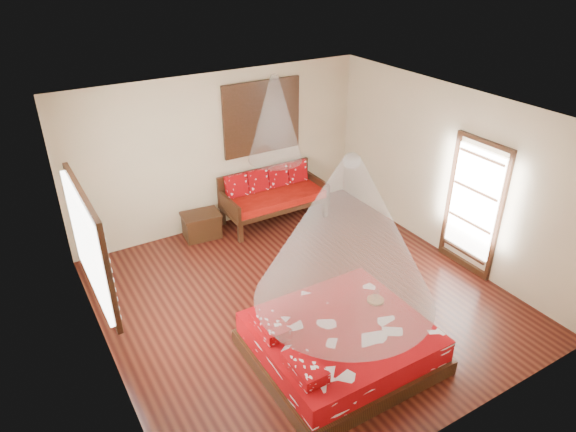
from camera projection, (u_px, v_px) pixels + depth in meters
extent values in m
cube|color=black|center=(303.00, 298.00, 7.65)|extent=(5.50, 5.50, 0.02)
cube|color=white|center=(306.00, 114.00, 6.31)|extent=(5.50, 5.50, 0.02)
cube|color=beige|center=(96.00, 275.00, 5.73)|extent=(0.02, 5.50, 2.80)
cube|color=beige|center=(449.00, 173.00, 8.23)|extent=(0.02, 5.50, 2.80)
cube|color=beige|center=(220.00, 152.00, 9.06)|extent=(5.50, 0.02, 2.80)
cube|color=beige|center=(460.00, 332.00, 4.90)|extent=(5.50, 0.02, 2.80)
cube|color=black|center=(340.00, 351.00, 6.51)|extent=(2.13, 1.93, 0.20)
cube|color=#8C0408|center=(341.00, 336.00, 6.39)|extent=(2.03, 1.83, 0.30)
cube|color=#8C0408|center=(305.00, 367.00, 5.62)|extent=(0.31, 0.56, 0.14)
cube|color=#8C0408|center=(270.00, 325.00, 6.24)|extent=(0.31, 0.56, 0.14)
cube|color=black|center=(240.00, 231.00, 8.97)|extent=(0.08, 0.08, 0.42)
cube|color=black|center=(325.00, 207.00, 9.79)|extent=(0.08, 0.08, 0.42)
cube|color=black|center=(223.00, 214.00, 9.52)|extent=(0.08, 0.08, 0.42)
cube|color=black|center=(305.00, 192.00, 10.34)|extent=(0.08, 0.08, 0.42)
cube|color=black|center=(275.00, 202.00, 9.57)|extent=(1.93, 0.86, 0.08)
cube|color=#840B04|center=(275.00, 197.00, 9.52)|extent=(1.87, 0.80, 0.14)
cube|color=black|center=(264.00, 181.00, 9.73)|extent=(1.93, 0.06, 0.55)
cube|color=black|center=(229.00, 206.00, 9.08)|extent=(0.06, 0.86, 0.30)
cube|color=black|center=(316.00, 184.00, 9.92)|extent=(0.06, 0.86, 0.30)
cube|color=#8C0408|center=(236.00, 186.00, 9.30)|extent=(0.41, 0.20, 0.42)
cube|color=#8C0408|center=(257.00, 181.00, 9.50)|extent=(0.41, 0.20, 0.42)
cube|color=#8C0408|center=(277.00, 176.00, 9.69)|extent=(0.41, 0.20, 0.42)
cube|color=#8C0408|center=(296.00, 172.00, 9.89)|extent=(0.41, 0.20, 0.42)
cube|color=black|center=(202.00, 226.00, 9.13)|extent=(0.66, 0.50, 0.41)
cube|color=black|center=(201.00, 215.00, 9.02)|extent=(0.70, 0.54, 0.05)
cube|color=black|center=(262.00, 118.00, 9.17)|extent=(1.52, 0.06, 1.32)
cube|color=black|center=(262.00, 118.00, 9.16)|extent=(1.35, 0.04, 1.10)
cube|color=black|center=(91.00, 243.00, 5.76)|extent=(0.08, 1.74, 1.34)
cube|color=white|center=(95.00, 242.00, 5.78)|extent=(0.04, 1.54, 1.10)
cube|color=black|center=(473.00, 208.00, 7.92)|extent=(0.08, 1.02, 2.16)
cube|color=white|center=(473.00, 202.00, 7.87)|extent=(0.03, 0.82, 1.70)
cylinder|color=brown|center=(376.00, 300.00, 6.76)|extent=(0.22, 0.22, 0.03)
cone|color=silver|center=(348.00, 232.00, 5.68)|extent=(2.14, 2.14, 1.80)
cone|color=silver|center=(275.00, 119.00, 8.77)|extent=(0.97, 0.97, 1.50)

